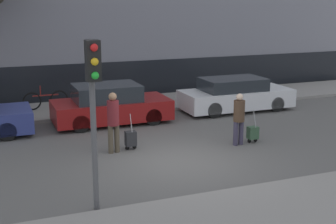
% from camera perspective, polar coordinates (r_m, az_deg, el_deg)
% --- Properties ---
extents(ground_plane, '(80.00, 80.00, 0.00)m').
position_cam_1_polar(ground_plane, '(13.03, 1.13, -5.96)').
color(ground_plane, '#565451').
extents(sidewalk_near, '(28.00, 2.50, 0.12)m').
position_cam_1_polar(sidewalk_near, '(9.92, 9.66, -12.31)').
color(sidewalk_near, gray).
rests_on(sidewalk_near, ground_plane).
extents(sidewalk_far, '(28.00, 3.00, 0.12)m').
position_cam_1_polar(sidewalk_far, '(19.42, -6.81, 0.69)').
color(sidewalk_far, gray).
rests_on(sidewalk_far, ground_plane).
extents(parked_car_1, '(4.15, 1.89, 1.41)m').
position_cam_1_polar(parked_car_1, '(16.91, -7.06, 0.84)').
color(parked_car_1, maroon).
rests_on(parked_car_1, ground_plane).
extents(parked_car_2, '(4.49, 1.77, 1.32)m').
position_cam_1_polar(parked_car_2, '(18.90, 8.21, 2.06)').
color(parked_car_2, silver).
rests_on(parked_car_2, ground_plane).
extents(pedestrian_left, '(0.35, 0.34, 1.79)m').
position_cam_1_polar(pedestrian_left, '(13.52, -6.70, -0.82)').
color(pedestrian_left, '#4C4233').
rests_on(pedestrian_left, ground_plane).
extents(trolley_left, '(0.34, 0.29, 1.10)m').
position_cam_1_polar(trolley_left, '(13.93, -4.57, -3.25)').
color(trolley_left, '#262628').
rests_on(trolley_left, ground_plane).
extents(pedestrian_right, '(0.35, 0.34, 1.61)m').
position_cam_1_polar(pedestrian_right, '(14.34, 8.65, -0.51)').
color(pedestrian_right, '#383347').
rests_on(pedestrian_right, ground_plane).
extents(trolley_right, '(0.34, 0.29, 1.05)m').
position_cam_1_polar(trolley_right, '(14.81, 10.29, -2.51)').
color(trolley_right, '#335138').
rests_on(trolley_right, ground_plane).
extents(traffic_light, '(0.28, 0.47, 3.60)m').
position_cam_1_polar(traffic_light, '(9.35, -9.08, 2.42)').
color(traffic_light, '#515154').
rests_on(traffic_light, ground_plane).
extents(parked_bicycle, '(1.77, 0.06, 0.96)m').
position_cam_1_polar(parked_bicycle, '(19.08, -14.68, 1.43)').
color(parked_bicycle, black).
rests_on(parked_bicycle, sidewalk_far).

